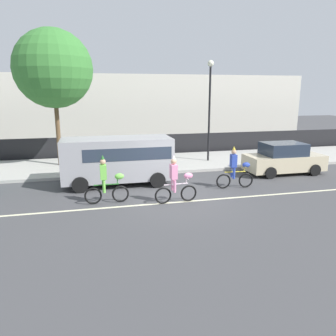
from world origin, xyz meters
The scene contains 13 objects.
ground_plane centered at (0.00, 0.00, 0.00)m, with size 80.00×80.00×0.00m, color #424244.
road_centre_line centered at (0.00, -0.50, 0.00)m, with size 36.00×0.14×0.01m, color beige.
sidewalk_curb centered at (0.00, 6.50, 0.07)m, with size 60.00×5.00×0.15m, color #ADAAA3.
fence_line centered at (0.00, 9.40, 0.70)m, with size 40.00×0.08×1.40m, color black.
building_backdrop centered at (1.23, 18.00, 2.80)m, with size 28.00×8.00×5.61m, color beige.
parade_cyclist_lime centered at (-2.67, 0.05, 0.84)m, with size 1.72×0.50×1.92m.
parade_cyclist_pink centered at (-0.04, -0.52, 0.84)m, with size 1.72×0.50×1.92m.
parade_cyclist_cobalt centered at (3.05, 0.80, 0.84)m, with size 1.72×0.50×1.92m.
parked_van_grey centered at (-1.95, 2.70, 1.28)m, with size 5.00×2.22×2.18m.
parked_car_beige centered at (6.71, 2.74, 0.78)m, with size 4.10×1.92×1.64m.
street_lamp_post centered at (3.75, 6.17, 3.99)m, with size 0.36×0.36×5.86m.
street_tree_near_lamp centered at (-4.94, 6.99, 5.44)m, with size 4.21×4.21×7.41m.
pedestrian_onlooker centered at (-1.39, 6.56, 1.01)m, with size 0.32×0.20×1.62m.
Camera 1 is at (-3.20, -12.33, 4.26)m, focal length 35.00 mm.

